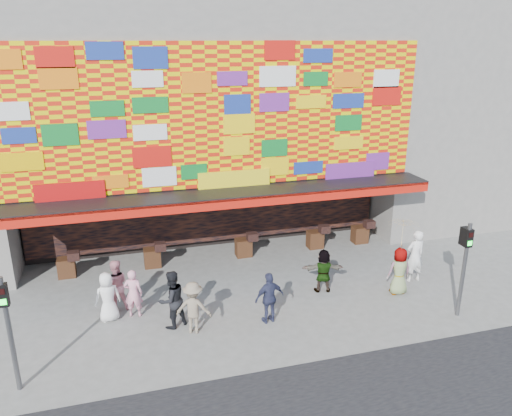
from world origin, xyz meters
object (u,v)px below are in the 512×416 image
Objects in this scene: signal_right at (465,260)px; parasol at (403,233)px; ped_a at (108,297)px; ped_h at (415,256)px; ped_b at (133,293)px; ped_c at (172,300)px; signal_left at (8,322)px; ped_g at (399,271)px; ped_i at (116,285)px; ped_d at (193,308)px; ped_f at (323,271)px; ped_e at (269,298)px.

parasol is at bearing 120.59° from signal_right.
ped_h reaches higher than ped_a.
ped_c is (1.05, -0.91, 0.11)m from ped_b.
ped_g is at bearing 8.73° from signal_left.
ped_h reaches higher than ped_i.
signal_left is 1.82× the size of ped_i.
ped_i is at bearing -123.84° from ped_a.
parasol reaches higher than ped_d.
ped_a is 0.83× the size of ped_h.
signal_right is 1.92× the size of ped_d.
signal_right is 10.66m from ped_a.
ped_a is 0.83× the size of parasol.
signal_left reaches higher than ped_h.
signal_right reaches higher than ped_f.
ped_g is (2.33, -0.84, 0.06)m from ped_f.
ped_b is 0.77m from ped_i.
signal_right is 5.90m from ped_e.
ped_c is 7.55m from parasol.
ped_i is at bearing -35.88° from ped_e.
signal_right is 2.01× the size of ped_f.
ped_e is at bearing 173.61° from ped_b.
ped_f is at bearing 160.31° from parasol.
ped_h reaches higher than ped_d.
ped_b is at bearing -4.86° from ped_h.
ped_i is at bearing 161.96° from signal_right.
ped_e is 4.80m from ped_i.
signal_left is at bearing -0.52° from ped_e.
signal_right is at bearing 178.42° from ped_b.
ped_b is at bearing 164.24° from signal_right.
parasol is at bearing 168.26° from ped_i.
ped_e is at bearing 150.91° from ped_a.
signal_right is 2.05m from parasol.
signal_right is 1.61× the size of ped_h.
ped_b is at bearing 170.35° from ped_a.
ped_b reaches higher than ped_f.
signal_left reaches higher than ped_g.
ped_c is 1.07× the size of ped_i.
ped_e is 4.86m from parasol.
parasol is (8.99, -1.52, 1.33)m from ped_i.
ped_d is 7.04m from parasol.
ped_a is 4.81m from ped_e.
signal_left reaches higher than ped_d.
ped_d is at bearing 16.45° from signal_left.
ped_b is 0.95× the size of ped_g.
ped_d is 0.84× the size of ped_h.
ped_i reaches higher than ped_b.
ped_h reaches higher than ped_g.
ped_h is at bearing 173.09° from ped_i.
ped_b is 0.87× the size of ped_c.
ped_g reaches higher than ped_f.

